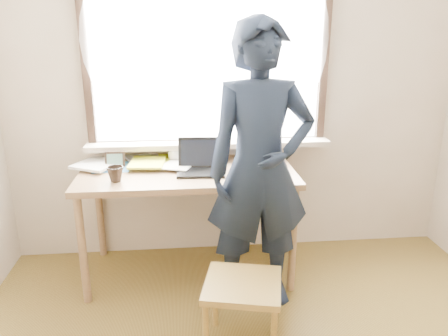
{
  "coord_description": "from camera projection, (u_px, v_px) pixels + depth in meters",
  "views": [
    {
      "loc": [
        -0.41,
        -1.33,
        1.78
      ],
      "look_at": [
        -0.18,
        0.95,
        1.04
      ],
      "focal_mm": 35.0,
      "sensor_mm": 36.0,
      "label": 1
    }
  ],
  "objects": [
    {
      "name": "desk",
      "position": [
        188.0,
        181.0,
        3.13
      ],
      "size": [
        1.52,
        0.76,
        0.81
      ],
      "color": "brown",
      "rests_on": "ground"
    },
    {
      "name": "mug_dark",
      "position": [
        115.0,
        174.0,
        2.86
      ],
      "size": [
        0.14,
        0.14,
        0.1
      ],
      "primitive_type": "imported",
      "rotation": [
        0.0,
        0.0,
        -0.34
      ],
      "color": "black",
      "rests_on": "desk"
    },
    {
      "name": "book_b",
      "position": [
        244.0,
        159.0,
        3.34
      ],
      "size": [
        0.2,
        0.25,
        0.02
      ],
      "primitive_type": "imported",
      "rotation": [
        0.0,
        0.0,
        -0.18
      ],
      "color": "white",
      "rests_on": "desk"
    },
    {
      "name": "mug_white",
      "position": [
        176.0,
        155.0,
        3.29
      ],
      "size": [
        0.15,
        0.15,
        0.1
      ],
      "primitive_type": "imported",
      "rotation": [
        0.0,
        0.0,
        0.27
      ],
      "color": "white",
      "rests_on": "desk"
    },
    {
      "name": "person",
      "position": [
        260.0,
        169.0,
        2.75
      ],
      "size": [
        0.7,
        0.48,
        1.86
      ],
      "primitive_type": "imported",
      "rotation": [
        0.0,
        0.0,
        0.06
      ],
      "color": "black",
      "rests_on": "ground"
    },
    {
      "name": "desk_clutter",
      "position": [
        134.0,
        162.0,
        3.23
      ],
      "size": [
        0.69,
        0.48,
        0.04
      ],
      "color": "white",
      "rests_on": "desk"
    },
    {
      "name": "mouse",
      "position": [
        247.0,
        171.0,
        3.04
      ],
      "size": [
        0.08,
        0.06,
        0.03
      ],
      "primitive_type": "ellipsoid",
      "color": "black",
      "rests_on": "desk"
    },
    {
      "name": "picture_frame",
      "position": [
        115.0,
        161.0,
        3.13
      ],
      "size": [
        0.14,
        0.02,
        0.11
      ],
      "color": "black",
      "rests_on": "desk"
    },
    {
      "name": "room_shell",
      "position": [
        290.0,
        70.0,
        1.53
      ],
      "size": [
        3.52,
        4.02,
        2.61
      ],
      "color": "#BCAC97",
      "rests_on": "ground"
    },
    {
      "name": "laptop",
      "position": [
        201.0,
        164.0,
        3.07
      ],
      "size": [
        0.35,
        0.29,
        0.23
      ],
      "color": "black",
      "rests_on": "desk"
    },
    {
      "name": "book_a",
      "position": [
        128.0,
        161.0,
        3.27
      ],
      "size": [
        0.28,
        0.32,
        0.03
      ],
      "primitive_type": "imported",
      "rotation": [
        0.0,
        0.0,
        0.37
      ],
      "color": "white",
      "rests_on": "desk"
    },
    {
      "name": "work_chair",
      "position": [
        243.0,
        293.0,
        2.44
      ],
      "size": [
        0.5,
        0.49,
        0.43
      ],
      "color": "olive",
      "rests_on": "ground"
    }
  ]
}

